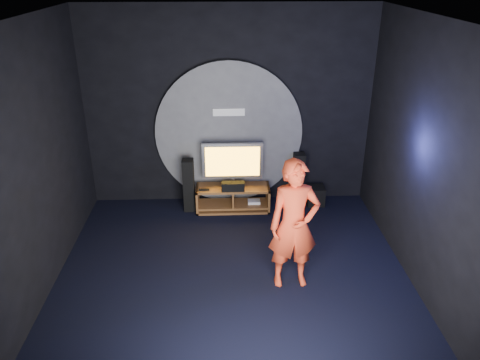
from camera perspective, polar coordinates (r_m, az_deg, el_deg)
name	(u,v)px	position (r m, az deg, el deg)	size (l,w,h in m)	color
floor	(233,278)	(6.78, -0.85, -11.91)	(5.00, 5.00, 0.00)	black
back_wall	(229,109)	(8.25, -1.39, 8.69)	(5.00, 0.04, 3.50)	black
front_wall	(240,292)	(3.73, 0.02, -13.54)	(5.00, 0.04, 3.50)	black
left_wall	(31,168)	(6.35, -24.13, 1.30)	(0.04, 5.00, 3.50)	black
right_wall	(427,162)	(6.45, 21.87, 2.03)	(0.04, 5.00, 3.50)	black
ceiling	(231,19)	(5.44, -1.10, 19.05)	(5.00, 5.00, 0.01)	black
wall_disc_panel	(229,134)	(8.33, -1.35, 5.62)	(2.60, 0.11, 2.60)	#515156
media_console	(233,200)	(8.41, -0.82, -2.39)	(1.31, 0.45, 0.45)	brown
tv	(233,163)	(8.18, -0.92, 2.12)	(1.06, 0.22, 0.80)	#A2A2A9
center_speaker	(233,186)	(8.14, -0.86, -0.77)	(0.40, 0.15, 0.15)	black
remote	(204,190)	(8.19, -4.40, -1.19)	(0.18, 0.05, 0.02)	black
tower_speaker_left	(189,185)	(8.32, -6.27, -0.64)	(0.19, 0.22, 0.97)	black
tower_speaker_right	(298,178)	(8.60, 7.10, 0.18)	(0.19, 0.22, 0.97)	black
subwoofer	(315,195)	(8.72, 9.18, -1.87)	(0.31, 0.31, 0.34)	black
player	(294,225)	(6.24, 6.59, -5.49)	(0.67, 0.44, 1.84)	red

